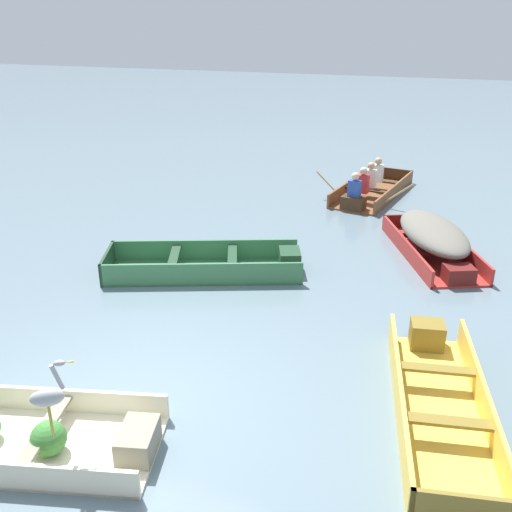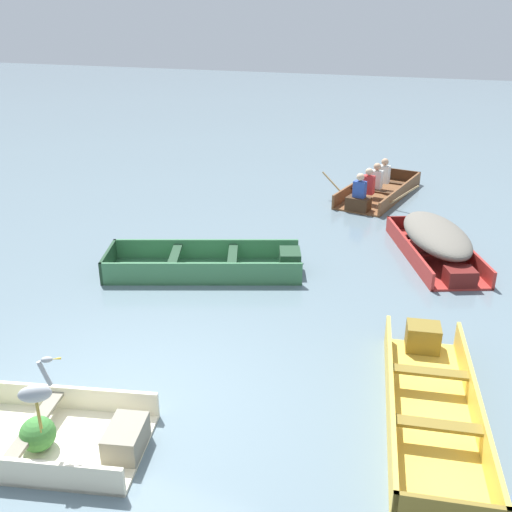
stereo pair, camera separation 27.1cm
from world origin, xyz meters
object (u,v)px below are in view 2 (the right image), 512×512
object	(u,v)px
skiff_yellow_near_moored	(431,401)
heron_on_dinghy	(36,391)
skiff_red_mid_moored	(436,239)
rowboat_wooden_brown_with_crew	(376,190)
skiff_green_far_moored	(213,265)

from	to	relation	value
skiff_yellow_near_moored	heron_on_dinghy	size ratio (longest dim) A/B	4.01
skiff_red_mid_moored	heron_on_dinghy	bearing A→B (deg)	-114.39
skiff_red_mid_moored	rowboat_wooden_brown_with_crew	bearing A→B (deg)	117.19
skiff_green_far_moored	heron_on_dinghy	xyz separation A→B (m)	(0.45, -4.88, 0.75)
heron_on_dinghy	skiff_yellow_near_moored	bearing A→B (deg)	32.77
skiff_red_mid_moored	skiff_yellow_near_moored	bearing A→B (deg)	-85.44
skiff_red_mid_moored	rowboat_wooden_brown_with_crew	world-z (taller)	rowboat_wooden_brown_with_crew
skiff_red_mid_moored	skiff_green_far_moored	bearing A→B (deg)	-149.78
skiff_yellow_near_moored	rowboat_wooden_brown_with_crew	world-z (taller)	rowboat_wooden_brown_with_crew
skiff_yellow_near_moored	skiff_red_mid_moored	distance (m)	4.73
heron_on_dinghy	rowboat_wooden_brown_with_crew	bearing A→B (deg)	82.04
skiff_yellow_near_moored	rowboat_wooden_brown_with_crew	bearing A→B (deg)	104.59
skiff_yellow_near_moored	rowboat_wooden_brown_with_crew	size ratio (longest dim) A/B	1.00
skiff_yellow_near_moored	skiff_green_far_moored	bearing A→B (deg)	146.91
skiff_red_mid_moored	heron_on_dinghy	xyz separation A→B (m)	(-3.17, -6.99, 0.51)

